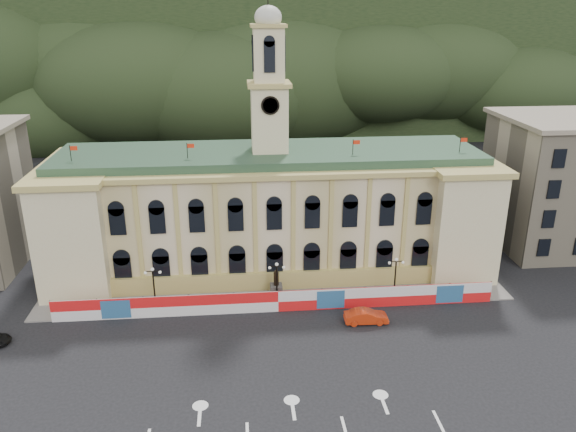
{
  "coord_description": "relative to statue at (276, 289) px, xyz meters",
  "views": [
    {
      "loc": [
        -4.08,
        -40.95,
        32.63
      ],
      "look_at": [
        1.39,
        18.0,
        10.43
      ],
      "focal_mm": 35.0,
      "sensor_mm": 36.0,
      "label": 1
    }
  ],
  "objects": [
    {
      "name": "ground",
      "position": [
        0.0,
        -18.0,
        -1.19
      ],
      "size": [
        260.0,
        260.0,
        0.0
      ],
      "primitive_type": "plane",
      "color": "black",
      "rests_on": "ground"
    },
    {
      "name": "hill_ridge",
      "position": [
        0.03,
        103.99,
        18.3
      ],
      "size": [
        230.0,
        80.0,
        64.0
      ],
      "color": "black",
      "rests_on": "ground"
    },
    {
      "name": "city_hall",
      "position": [
        0.0,
        9.63,
        6.66
      ],
      "size": [
        56.2,
        17.6,
        37.1
      ],
      "color": "beige",
      "rests_on": "ground"
    },
    {
      "name": "side_building_right",
      "position": [
        43.0,
        12.93,
        8.14
      ],
      "size": [
        21.0,
        17.0,
        18.6
      ],
      "color": "tan",
      "rests_on": "ground"
    },
    {
      "name": "hoarding_fence",
      "position": [
        0.06,
        -2.93,
        0.06
      ],
      "size": [
        50.0,
        0.44,
        2.5
      ],
      "color": "red",
      "rests_on": "ground"
    },
    {
      "name": "pavement",
      "position": [
        0.0,
        -0.25,
        -1.11
      ],
      "size": [
        56.0,
        5.5,
        0.16
      ],
      "primitive_type": "cube",
      "color": "slate",
      "rests_on": "ground"
    },
    {
      "name": "statue",
      "position": [
        0.0,
        0.0,
        0.0
      ],
      "size": [
        1.4,
        1.4,
        3.72
      ],
      "color": "#595651",
      "rests_on": "ground"
    },
    {
      "name": "lamp_left",
      "position": [
        -14.0,
        -1.0,
        1.89
      ],
      "size": [
        1.96,
        0.44,
        5.15
      ],
      "color": "black",
      "rests_on": "ground"
    },
    {
      "name": "lamp_center",
      "position": [
        0.0,
        -1.0,
        1.89
      ],
      "size": [
        1.96,
        0.44,
        5.15
      ],
      "color": "black",
      "rests_on": "ground"
    },
    {
      "name": "lamp_right",
      "position": [
        14.0,
        -1.0,
        1.89
      ],
      "size": [
        1.96,
        0.44,
        5.15
      ],
      "color": "black",
      "rests_on": "ground"
    },
    {
      "name": "red_sedan",
      "position": [
        9.39,
        -6.4,
        -0.4
      ],
      "size": [
        1.87,
        4.86,
        1.58
      ],
      "primitive_type": "imported",
      "rotation": [
        0.0,
        0.0,
        1.55
      ],
      "color": "red",
      "rests_on": "ground"
    }
  ]
}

